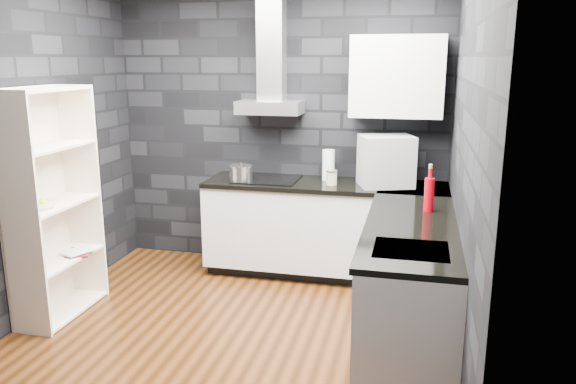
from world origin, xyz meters
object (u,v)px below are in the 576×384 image
at_px(glass_vase, 328,165).
at_px(fruit_bowl, 41,205).
at_px(utensil_crock, 368,175).
at_px(appliance_garage, 386,161).
at_px(storage_jar, 332,178).
at_px(pot, 241,174).
at_px(bookshelf, 53,205).
at_px(red_bottle, 429,195).

distance_m(glass_vase, fruit_bowl, 2.46).
distance_m(utensil_crock, appliance_garage, 0.28).
xyz_separation_m(utensil_crock, appliance_garage, (0.16, -0.15, 0.17)).
distance_m(storage_jar, appliance_garage, 0.50).
xyz_separation_m(pot, fruit_bowl, (-1.16, -1.28, -0.04)).
height_order(pot, bookshelf, bookshelf).
relative_size(glass_vase, fruit_bowl, 1.23).
bearing_deg(utensil_crock, storage_jar, -145.03).
distance_m(storage_jar, fruit_bowl, 2.40).
bearing_deg(utensil_crock, glass_vase, -177.08).
distance_m(appliance_garage, bookshelf, 2.77).
bearing_deg(storage_jar, pot, -176.11).
relative_size(glass_vase, appliance_garage, 0.63).
relative_size(appliance_garage, bookshelf, 0.25).
bearing_deg(glass_vase, pot, -161.94).
xyz_separation_m(bookshelf, fruit_bowl, (0.00, -0.15, 0.04)).
bearing_deg(storage_jar, appliance_garage, 8.10).
xyz_separation_m(pot, glass_vase, (0.77, 0.25, 0.07)).
bearing_deg(appliance_garage, bookshelf, -172.05).
distance_m(pot, storage_jar, 0.83).
distance_m(appliance_garage, fruit_bowl, 2.84).
bearing_deg(red_bottle, utensil_crock, 119.70).
relative_size(storage_jar, utensil_crock, 1.00).
relative_size(red_bottle, bookshelf, 0.14).
relative_size(storage_jar, red_bottle, 0.47).
height_order(pot, red_bottle, red_bottle).
bearing_deg(bookshelf, fruit_bowl, -98.28).
bearing_deg(glass_vase, bookshelf, -144.39).
xyz_separation_m(storage_jar, red_bottle, (0.84, -0.72, 0.07)).
height_order(appliance_garage, fruit_bowl, appliance_garage).
distance_m(storage_jar, red_bottle, 1.10).
bearing_deg(glass_vase, red_bottle, -45.46).
bearing_deg(bookshelf, glass_vase, 27.34).
bearing_deg(storage_jar, fruit_bowl, -146.17).
relative_size(pot, utensil_crock, 1.79).
xyz_separation_m(glass_vase, utensil_crock, (0.37, 0.02, -0.08)).
height_order(bookshelf, fruit_bowl, bookshelf).
distance_m(storage_jar, bookshelf, 2.32).
bearing_deg(fruit_bowl, bookshelf, 90.00).
bearing_deg(storage_jar, glass_vase, 107.49).
relative_size(utensil_crock, bookshelf, 0.07).
distance_m(utensil_crock, bookshelf, 2.69).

